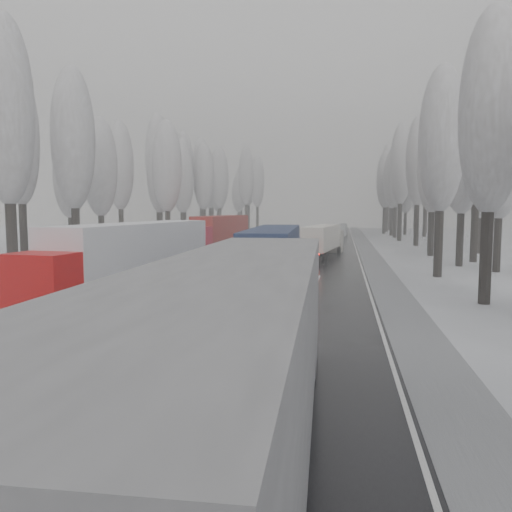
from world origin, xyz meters
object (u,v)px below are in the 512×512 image
(truck_blue_box, at_px, (275,255))
(truck_red_red, at_px, (219,231))
(box_truck_distant, at_px, (341,230))
(truck_cream_box, at_px, (324,239))
(truck_red_white, at_px, (128,257))
(truck_grey_tarp, at_px, (244,348))

(truck_blue_box, distance_m, truck_red_red, 30.02)
(truck_blue_box, xyz_separation_m, box_truck_distant, (3.80, 66.85, -1.17))
(truck_blue_box, relative_size, truck_cream_box, 1.17)
(truck_red_white, bearing_deg, truck_grey_tarp, -53.17)
(truck_cream_box, height_order, truck_red_white, truck_red_white)
(truck_cream_box, height_order, box_truck_distant, truck_cream_box)
(truck_blue_box, relative_size, truck_red_white, 0.92)
(truck_grey_tarp, distance_m, truck_cream_box, 44.72)
(truck_red_red, bearing_deg, truck_blue_box, -64.14)
(truck_grey_tarp, height_order, box_truck_distant, truck_grey_tarp)
(truck_grey_tarp, xyz_separation_m, truck_red_white, (-10.09, 16.88, 0.05))
(truck_grey_tarp, height_order, truck_blue_box, truck_grey_tarp)
(truck_grey_tarp, height_order, truck_cream_box, truck_grey_tarp)
(truck_cream_box, distance_m, truck_red_red, 13.87)
(truck_grey_tarp, xyz_separation_m, truck_cream_box, (-0.09, 44.72, -0.51))
(truck_blue_box, bearing_deg, box_truck_distant, 84.12)
(truck_grey_tarp, bearing_deg, truck_red_red, 102.78)
(truck_blue_box, bearing_deg, truck_red_red, 108.30)
(truck_grey_tarp, bearing_deg, box_truck_distant, 87.12)
(truck_blue_box, bearing_deg, truck_grey_tarp, -86.53)
(truck_grey_tarp, distance_m, truck_red_white, 19.67)
(truck_cream_box, bearing_deg, box_truck_distant, 95.47)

